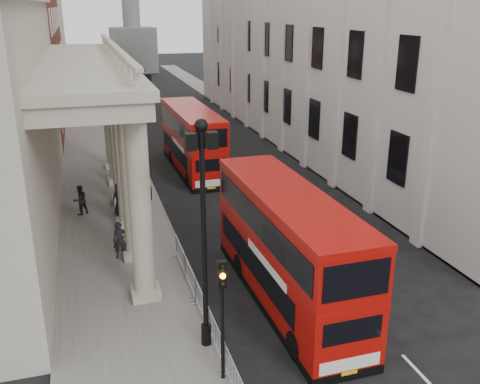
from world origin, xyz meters
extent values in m
cube|color=slate|center=(-3.00, 30.00, 0.06)|extent=(6.00, 140.00, 0.12)
cube|color=slate|center=(13.50, 30.00, 0.06)|extent=(3.00, 140.00, 0.12)
cube|color=slate|center=(-0.05, 30.00, 0.07)|extent=(0.20, 140.00, 0.14)
cube|color=maroon|center=(-10.50, 48.00, 11.00)|extent=(9.00, 32.00, 22.00)
cube|color=#A7A18C|center=(-10.50, 80.00, 10.00)|extent=(9.00, 30.00, 20.00)
cube|color=#60605E|center=(6.00, 92.00, 4.00)|extent=(8.00, 8.00, 8.00)
cylinder|color=black|center=(-0.60, 4.00, 0.52)|extent=(0.36, 0.36, 0.80)
cylinder|color=black|center=(-0.60, 4.00, 4.12)|extent=(0.18, 0.18, 8.00)
sphere|color=black|center=(-0.60, 4.00, 8.22)|extent=(0.44, 0.44, 0.44)
cube|color=black|center=(-0.25, 4.00, 7.72)|extent=(0.35, 0.35, 0.55)
cube|color=black|center=(-0.95, 4.00, 7.72)|extent=(0.35, 0.35, 0.55)
cylinder|color=black|center=(-0.60, 20.00, 0.52)|extent=(0.36, 0.36, 0.80)
cylinder|color=black|center=(-0.60, 20.00, 4.12)|extent=(0.18, 0.18, 8.00)
sphere|color=black|center=(-0.60, 20.00, 8.22)|extent=(0.44, 0.44, 0.44)
cube|color=black|center=(-0.25, 20.00, 7.72)|extent=(0.35, 0.35, 0.55)
cube|color=black|center=(-0.95, 20.00, 7.72)|extent=(0.35, 0.35, 0.55)
cylinder|color=black|center=(-0.60, 36.00, 0.52)|extent=(0.36, 0.36, 0.80)
cylinder|color=black|center=(-0.60, 36.00, 4.12)|extent=(0.18, 0.18, 8.00)
sphere|color=black|center=(-0.60, 36.00, 8.22)|extent=(0.44, 0.44, 0.44)
cube|color=black|center=(-0.25, 36.00, 7.72)|extent=(0.35, 0.35, 0.55)
cube|color=black|center=(-0.95, 36.00, 7.72)|extent=(0.35, 0.35, 0.55)
cylinder|color=black|center=(-0.50, 2.00, 1.82)|extent=(0.12, 0.12, 3.40)
cube|color=black|center=(-0.50, 2.00, 3.97)|extent=(0.28, 0.22, 0.90)
sphere|color=black|center=(-0.50, 1.87, 4.27)|extent=(0.18, 0.18, 0.18)
sphere|color=orange|center=(-0.50, 1.87, 3.97)|extent=(0.18, 0.18, 0.18)
sphere|color=black|center=(-0.50, 1.87, 3.67)|extent=(0.18, 0.18, 0.18)
cube|color=gray|center=(-0.35, 1.05, 0.67)|extent=(0.50, 2.30, 1.10)
cube|color=gray|center=(-0.35, 3.40, 0.67)|extent=(0.50, 2.30, 1.10)
cube|color=gray|center=(-0.35, 5.75, 0.67)|extent=(0.50, 2.30, 1.10)
cube|color=gray|center=(-0.35, 8.10, 0.67)|extent=(0.50, 2.30, 1.10)
cube|color=gray|center=(-0.35, 10.45, 0.67)|extent=(0.50, 2.30, 1.10)
cube|color=#AC0C07|center=(3.40, 6.32, 1.42)|extent=(2.83, 11.12, 2.11)
cube|color=#AC0C07|center=(3.40, 6.32, 3.61)|extent=(2.83, 11.12, 1.85)
cube|color=#AC0C07|center=(3.40, 6.32, 4.67)|extent=(2.87, 11.16, 0.26)
cube|color=black|center=(3.40, 6.32, 0.18)|extent=(2.85, 11.12, 0.37)
cube|color=black|center=(3.40, 6.32, 1.69)|extent=(2.85, 9.01, 1.05)
cube|color=black|center=(3.40, 6.32, 3.72)|extent=(2.88, 10.48, 1.16)
cube|color=white|center=(3.49, 0.79, 0.69)|extent=(2.22, 0.10, 0.47)
cube|color=yellow|center=(3.49, 0.78, 0.34)|extent=(0.58, 0.05, 0.14)
cylinder|color=black|center=(2.27, 2.45, 0.53)|extent=(0.36, 1.06, 1.05)
cylinder|color=black|center=(4.66, 2.49, 0.53)|extent=(0.36, 1.06, 1.05)
cylinder|color=black|center=(2.16, 8.88, 0.53)|extent=(0.36, 1.06, 1.05)
cylinder|color=black|center=(4.54, 8.92, 0.53)|extent=(0.36, 1.06, 1.05)
cube|color=#B40C08|center=(3.49, 25.90, 1.39)|extent=(2.77, 10.84, 2.06)
cube|color=#B40C08|center=(3.49, 25.90, 3.52)|extent=(2.77, 10.84, 1.80)
cube|color=#B40C08|center=(3.49, 25.90, 4.55)|extent=(2.81, 10.89, 0.26)
cube|color=black|center=(3.49, 25.90, 0.18)|extent=(2.79, 10.84, 0.36)
cube|color=black|center=(3.49, 25.90, 1.65)|extent=(2.79, 8.79, 1.03)
cube|color=black|center=(3.49, 25.90, 3.62)|extent=(2.82, 10.23, 1.13)
cube|color=white|center=(3.59, 20.51, 0.67)|extent=(2.16, 0.10, 0.46)
cube|color=yellow|center=(3.59, 20.50, 0.33)|extent=(0.57, 0.05, 0.13)
cylinder|color=black|center=(2.40, 22.13, 0.51)|extent=(0.35, 1.03, 1.03)
cylinder|color=black|center=(4.72, 22.17, 0.51)|extent=(0.35, 1.03, 1.03)
cylinder|color=black|center=(2.28, 28.40, 0.51)|extent=(0.35, 1.03, 1.03)
cylinder|color=black|center=(4.60, 28.44, 0.51)|extent=(0.35, 1.03, 1.03)
imported|color=black|center=(-3.00, 12.05, 1.05)|extent=(0.73, 0.53, 1.86)
imported|color=black|center=(-4.78, 18.60, 1.02)|extent=(1.10, 1.04, 1.80)
imported|color=black|center=(-2.55, 17.97, 1.08)|extent=(1.05, 0.81, 1.92)
camera|label=1|loc=(-4.14, -12.26, 11.80)|focal=40.00mm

